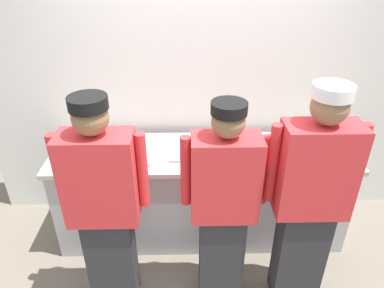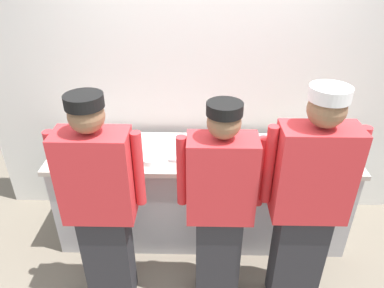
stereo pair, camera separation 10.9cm
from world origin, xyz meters
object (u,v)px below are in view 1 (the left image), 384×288
chef_far_right (310,198)px  mixing_bowl_steel (264,147)px  ramekin_orange_sauce (150,162)px  ramekin_yellow_sauce (128,146)px  chef_center (224,204)px  ramekin_green_sauce (231,161)px  sheet_tray (195,152)px  ramekin_red_sauce (305,143)px  squeeze_bottle_primary (310,148)px  chef_near_left (104,206)px  squeeze_bottle_spare (285,135)px  plate_stack_front (104,157)px  squeeze_bottle_secondary (234,145)px

chef_far_right → mixing_bowl_steel: (-0.18, 0.67, 0.01)m
ramekin_orange_sauce → ramekin_yellow_sauce: (-0.21, 0.25, 0.00)m
mixing_bowl_steel → ramekin_yellow_sauce: bearing=176.0°
chef_far_right → ramekin_yellow_sauce: size_ratio=19.92×
chef_center → mixing_bowl_steel: chef_center is taller
chef_far_right → ramekin_green_sauce: (-0.48, 0.51, -0.02)m
ramekin_yellow_sauce → chef_center: bearing=-43.5°
sheet_tray → ramekin_yellow_sauce: size_ratio=4.75×
chef_center → mixing_bowl_steel: 0.75m
ramekin_yellow_sauce → sheet_tray: bearing=-7.6°
ramekin_yellow_sauce → ramekin_green_sauce: 0.89m
sheet_tray → ramekin_orange_sauce: 0.40m
ramekin_green_sauce → ramekin_red_sauce: ramekin_red_sauce is taller
chef_center → squeeze_bottle_primary: size_ratio=9.26×
chef_near_left → mixing_bowl_steel: bearing=29.5°
mixing_bowl_steel → squeeze_bottle_spare: size_ratio=1.66×
ramekin_green_sauce → sheet_tray: bearing=148.5°
chef_near_left → ramekin_yellow_sauce: bearing=85.9°
squeeze_bottle_spare → ramekin_red_sauce: size_ratio=2.38×
ramekin_green_sauce → squeeze_bottle_primary: bearing=7.9°
squeeze_bottle_spare → ramekin_green_sauce: bearing=-149.4°
ramekin_red_sauce → sheet_tray: bearing=-173.5°
mixing_bowl_steel → sheet_tray: bearing=179.7°
chef_far_right → chef_near_left: bearing=-179.6°
plate_stack_front → squeeze_bottle_spare: size_ratio=1.22×
mixing_bowl_steel → ramekin_orange_sauce: size_ratio=3.26×
chef_center → ramekin_red_sauce: chef_center is taller
squeeze_bottle_spare → ramekin_yellow_sauce: (-1.35, -0.04, -0.07)m
sheet_tray → plate_stack_front: bearing=-172.1°
squeeze_bottle_secondary → ramekin_red_sauce: size_ratio=2.14×
ramekin_green_sauce → squeeze_bottle_secondary: bearing=75.8°
squeeze_bottle_primary → ramekin_orange_sauce: bearing=-176.1°
plate_stack_front → ramekin_red_sauce: bearing=7.1°
sheet_tray → ramekin_red_sauce: (0.96, 0.11, 0.01)m
sheet_tray → squeeze_bottle_primary: (0.93, -0.08, 0.07)m
sheet_tray → ramekin_yellow_sauce: bearing=172.4°
chef_center → squeeze_bottle_primary: chef_center is taller
chef_near_left → sheet_tray: chef_near_left is taller
chef_center → sheet_tray: 0.66m
sheet_tray → ramekin_red_sauce: bearing=6.5°
ramekin_orange_sauce → sheet_tray: bearing=24.8°
plate_stack_front → squeeze_bottle_spare: 1.53m
chef_center → squeeze_bottle_spare: (0.59, 0.76, 0.12)m
chef_near_left → plate_stack_front: (-0.11, 0.58, 0.02)m
chef_near_left → squeeze_bottle_primary: chef_near_left is taller
sheet_tray → ramekin_green_sauce: bearing=-31.5°
chef_center → chef_far_right: chef_far_right is taller
mixing_bowl_steel → squeeze_bottle_primary: 0.37m
sheet_tray → ramekin_green_sauce: (0.28, -0.17, 0.01)m
chef_far_right → squeeze_bottle_spare: size_ratio=8.61×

